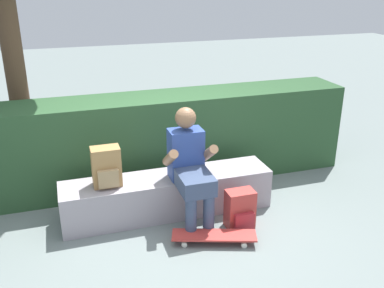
{
  "coord_description": "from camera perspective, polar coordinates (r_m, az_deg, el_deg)",
  "views": [
    {
      "loc": [
        -0.99,
        -3.53,
        2.41
      ],
      "look_at": [
        0.25,
        0.34,
        0.79
      ],
      "focal_mm": 40.47,
      "sensor_mm": 36.0,
      "label": 1
    }
  ],
  "objects": [
    {
      "name": "ground_plane",
      "position": [
        4.38,
        -1.75,
        -11.55
      ],
      "size": [
        24.0,
        24.0,
        0.0
      ],
      "primitive_type": "plane",
      "color": "slate"
    },
    {
      "name": "bench_main",
      "position": [
        4.61,
        -3.2,
        -6.66
      ],
      "size": [
        2.2,
        0.45,
        0.43
      ],
      "color": "#9A919A",
      "rests_on": "ground"
    },
    {
      "name": "person_skater",
      "position": [
        4.29,
        -0.27,
        -2.72
      ],
      "size": [
        0.49,
        0.62,
        1.18
      ],
      "color": "#2D4793",
      "rests_on": "ground"
    },
    {
      "name": "skateboard_near_person",
      "position": [
        4.2,
        2.93,
        -11.99
      ],
      "size": [
        0.82,
        0.45,
        0.09
      ],
      "color": "#BC3833",
      "rests_on": "ground"
    },
    {
      "name": "backpack_on_bench",
      "position": [
        4.33,
        -11.21,
        -3.05
      ],
      "size": [
        0.28,
        0.23,
        0.4
      ],
      "color": "#A37A47",
      "rests_on": "bench_main"
    },
    {
      "name": "backpack_on_ground",
      "position": [
        4.39,
        6.37,
        -8.63
      ],
      "size": [
        0.28,
        0.23,
        0.4
      ],
      "color": "#B23833",
      "rests_on": "ground"
    },
    {
      "name": "hedge_row",
      "position": [
        5.16,
        -6.93,
        0.32
      ],
      "size": [
        5.09,
        0.63,
        1.07
      ],
      "color": "#294C2B",
      "rests_on": "ground"
    }
  ]
}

